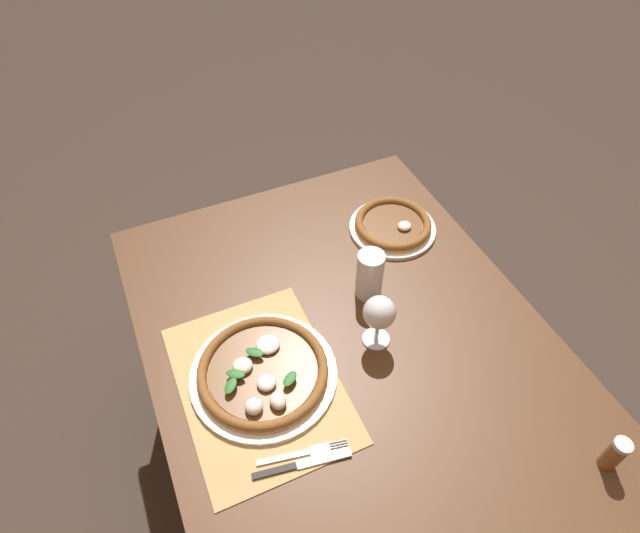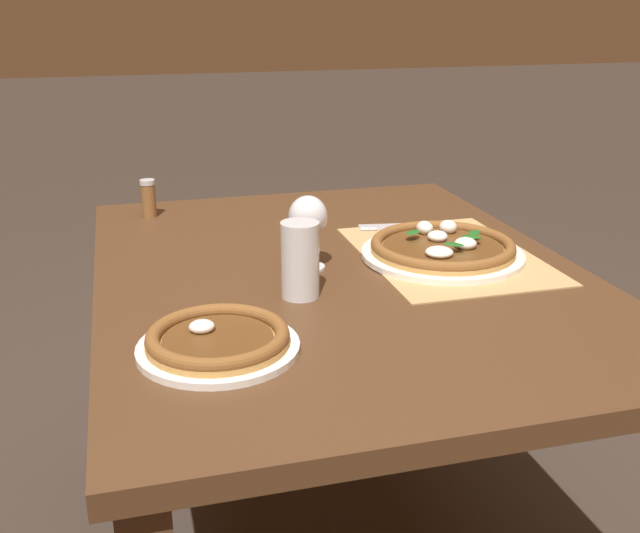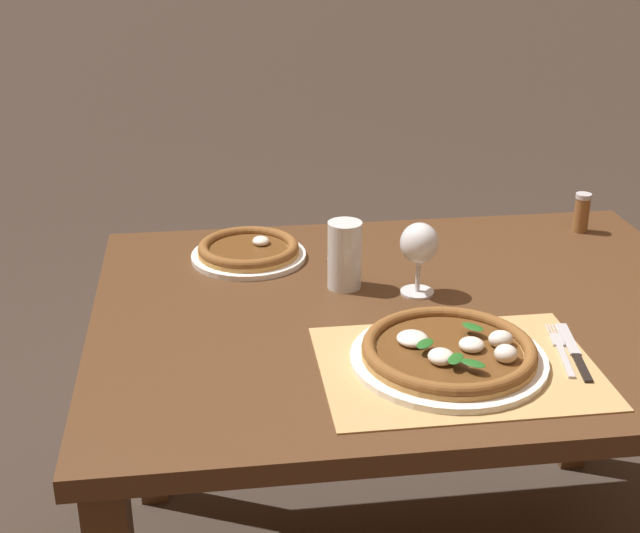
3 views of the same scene
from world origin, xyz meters
The scene contains 9 objects.
dining_table centered at (0.00, 0.00, 0.64)m, with size 1.29×0.98×0.74m.
paper_placemat centered at (0.02, -0.25, 0.74)m, with size 0.49×0.36×0.00m, color tan.
pizza_near centered at (0.01, -0.23, 0.76)m, with size 0.35×0.35×0.05m.
pizza_far centered at (-0.32, 0.30, 0.76)m, with size 0.26×0.26×0.04m.
wine_glass centered at (0.02, 0.06, 0.85)m, with size 0.08×0.08×0.16m.
pint_glass centered at (-0.13, 0.11, 0.81)m, with size 0.07×0.07×0.15m.
fork centered at (0.22, -0.22, 0.75)m, with size 0.05×0.20×0.00m.
knife centered at (0.24, -0.23, 0.75)m, with size 0.05×0.21×0.01m.
pepper_shaker centered at (0.50, 0.36, 0.79)m, with size 0.04×0.04×0.10m.
Camera 3 is at (-0.40, -1.58, 1.53)m, focal length 50.00 mm.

